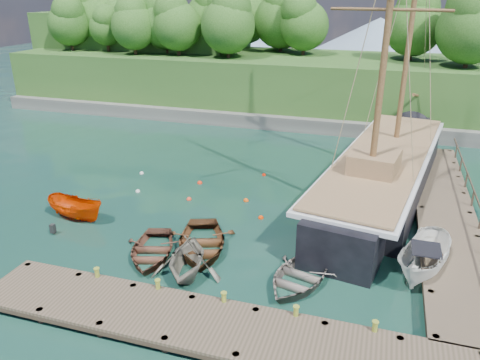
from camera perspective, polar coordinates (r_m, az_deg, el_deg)
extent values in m
plane|color=#123225|center=(24.81, -2.43, -8.11)|extent=(160.00, 160.00, 0.00)
cube|color=#473C2B|center=(18.91, -3.43, -17.13)|extent=(20.00, 3.20, 0.12)
cube|color=black|center=(19.01, -3.42, -17.50)|extent=(20.00, 3.20, 0.20)
cylinder|color=black|center=(24.61, -24.26, -10.43)|extent=(0.28, 0.28, 1.10)
cube|color=#473C2B|center=(29.91, 23.76, -3.41)|extent=(3.20, 24.00, 0.12)
cube|color=black|center=(29.97, 23.71, -3.69)|extent=(3.20, 24.00, 0.20)
cylinder|color=black|center=(20.01, 22.55, -18.36)|extent=(0.28, 0.28, 1.10)
cylinder|color=black|center=(40.85, 20.51, 2.99)|extent=(0.28, 0.28, 1.10)
cylinder|color=black|center=(41.11, 24.11, 2.56)|extent=(0.28, 0.28, 1.10)
cylinder|color=olive|center=(22.62, -16.81, -12.47)|extent=(0.26, 0.26, 0.45)
cylinder|color=olive|center=(21.27, -9.84, -14.22)|extent=(0.26, 0.26, 0.45)
cylinder|color=olive|center=(20.27, -1.95, -15.94)|extent=(0.26, 0.26, 0.45)
cylinder|color=olive|center=(19.68, 6.73, -17.46)|extent=(0.26, 0.26, 0.45)
cylinder|color=olive|center=(19.54, 15.86, -18.63)|extent=(0.26, 0.26, 0.45)
imported|color=#502F22|center=(24.38, -10.70, -9.11)|extent=(4.22, 5.08, 0.91)
imported|color=#6E695B|center=(22.74, -6.42, -11.34)|extent=(4.08, 4.49, 2.04)
imported|color=#4D2D17|center=(24.57, -4.75, -8.51)|extent=(5.15, 6.03, 1.06)
imported|color=slate|center=(22.20, 7.13, -12.30)|extent=(4.35, 5.27, 0.95)
imported|color=#D83A00|center=(29.25, -19.22, -4.47)|extent=(4.13, 2.10, 1.52)
imported|color=white|center=(24.13, 21.30, -10.75)|extent=(3.31, 5.26, 1.90)
cube|color=black|center=(32.08, 16.89, -0.14)|extent=(7.76, 16.57, 3.31)
cube|color=black|center=(41.70, 19.65, 4.63)|extent=(3.64, 5.41, 2.98)
cube|color=black|center=(23.96, 12.59, -7.53)|extent=(4.25, 4.64, 3.15)
cube|color=silver|center=(31.53, 17.21, 2.54)|extent=(8.64, 21.52, 0.25)
cube|color=brown|center=(31.45, 17.26, 2.97)|extent=(8.11, 20.99, 0.12)
cube|color=brown|center=(28.07, 16.07, 2.12)|extent=(3.05, 3.39, 1.20)
cylinder|color=brown|center=(44.49, 20.87, 9.59)|extent=(1.39, 6.84, 1.69)
cylinder|color=brown|center=(33.95, 20.41, 19.18)|extent=(0.36, 0.36, 17.59)
cylinder|color=brown|center=(25.90, 17.56, 17.40)|extent=(0.36, 0.36, 16.18)
cylinder|color=#8C7A59|center=(40.29, 21.79, 19.59)|extent=(2.08, 12.00, 10.21)
sphere|color=silver|center=(31.95, -12.34, -1.40)|extent=(0.30, 0.30, 0.30)
sphere|color=red|center=(30.22, -6.23, -2.40)|extent=(0.33, 0.33, 0.33)
sphere|color=#DE4A0B|center=(29.86, 0.74, -2.58)|extent=(0.33, 0.33, 0.33)
sphere|color=silver|center=(28.97, 7.61, -3.60)|extent=(0.36, 0.36, 0.36)
sphere|color=red|center=(32.66, -4.93, -0.41)|extent=(0.35, 0.35, 0.35)
sphere|color=red|center=(34.00, 2.94, 0.57)|extent=(0.27, 0.27, 0.27)
sphere|color=silver|center=(35.01, -11.89, 0.76)|extent=(0.31, 0.31, 0.31)
sphere|color=#EB3300|center=(27.70, 2.56, -4.68)|extent=(0.32, 0.32, 0.32)
cube|color=#474744|center=(48.21, -1.77, 7.88)|extent=(50.00, 4.00, 1.40)
cube|color=#24471A|center=(53.27, 0.35, 11.91)|extent=(50.00, 14.00, 6.00)
cube|color=#24471A|center=(62.03, -11.38, 14.82)|extent=(24.00, 12.00, 10.00)
cylinder|color=#382616|center=(53.96, -8.84, 15.76)|extent=(0.36, 0.36, 1.40)
sphere|color=#1F4A16|center=(53.75, -8.99, 18.30)|extent=(5.42, 5.42, 5.42)
cylinder|color=#382616|center=(51.97, -7.49, 15.59)|extent=(0.36, 0.36, 1.40)
sphere|color=#1F4A16|center=(51.76, -7.62, 18.07)|extent=(5.02, 5.02, 5.02)
cylinder|color=#382616|center=(59.30, -19.80, 15.33)|extent=(0.36, 0.36, 1.40)
sphere|color=#1F4A16|center=(59.13, -20.08, 17.41)|extent=(4.79, 4.79, 4.79)
cylinder|color=#382616|center=(61.95, -10.07, 16.49)|extent=(0.36, 0.36, 1.40)
sphere|color=#1F4A16|center=(61.76, -10.25, 18.96)|extent=(6.25, 6.25, 6.25)
cylinder|color=#382616|center=(47.56, 25.87, 13.04)|extent=(0.36, 0.36, 1.40)
sphere|color=#1F4A16|center=(47.31, 26.41, 16.12)|extent=(6.00, 6.00, 6.00)
cylinder|color=#382616|center=(60.53, -16.31, 15.84)|extent=(0.36, 0.36, 1.40)
sphere|color=#1F4A16|center=(60.34, -16.58, 18.24)|extent=(5.89, 5.89, 5.89)
cylinder|color=#382616|center=(52.43, 7.72, 15.64)|extent=(0.36, 0.36, 1.40)
sphere|color=#1F4A16|center=(52.22, 7.85, 18.14)|extent=(5.13, 5.13, 5.13)
cylinder|color=#382616|center=(62.97, -10.43, 16.55)|extent=(0.36, 0.36, 1.40)
sphere|color=#1F4A16|center=(62.81, -10.57, 18.53)|extent=(4.80, 4.80, 4.80)
cylinder|color=#382616|center=(53.59, -1.86, 15.95)|extent=(0.36, 0.36, 1.40)
sphere|color=#1F4A16|center=(53.38, -1.90, 18.66)|extent=(5.82, 5.82, 5.82)
cylinder|color=#382616|center=(55.09, 4.98, 16.06)|extent=(0.36, 0.36, 1.40)
sphere|color=#1F4A16|center=(54.88, 5.07, 18.77)|extent=(6.05, 6.05, 6.05)
cylinder|color=#382616|center=(48.57, 25.94, 13.17)|extent=(0.36, 0.36, 1.40)
sphere|color=#1F4A16|center=(48.36, 26.39, 15.69)|extent=(4.77, 4.77, 4.77)
cylinder|color=#382616|center=(49.63, -1.43, 15.46)|extent=(0.36, 0.36, 1.40)
sphere|color=#1F4A16|center=(49.41, -1.46, 18.24)|extent=(5.47, 5.47, 5.47)
cylinder|color=#382616|center=(50.86, 20.08, 14.35)|extent=(0.36, 0.36, 1.40)
sphere|color=#1F4A16|center=(50.64, 20.45, 17.07)|extent=(5.55, 5.55, 5.55)
cylinder|color=#382616|center=(60.71, 0.71, 16.70)|extent=(0.36, 0.36, 1.40)
sphere|color=#1F4A16|center=(60.51, 0.73, 19.23)|extent=(6.25, 6.25, 6.25)
cylinder|color=#382616|center=(66.56, -15.64, 16.41)|extent=(0.36, 0.36, 1.40)
sphere|color=#1F4A16|center=(66.39, -15.86, 18.46)|extent=(5.41, 5.41, 5.41)
cylinder|color=#382616|center=(57.68, -9.05, 16.15)|extent=(0.36, 0.36, 1.40)
sphere|color=#1F4A16|center=(57.49, -9.20, 18.54)|extent=(5.47, 5.47, 5.47)
cylinder|color=#382616|center=(57.05, -15.79, 15.55)|extent=(0.36, 0.36, 1.40)
sphere|color=#1F4A16|center=(56.89, -15.99, 17.36)|extent=(3.77, 3.77, 3.77)
cylinder|color=#382616|center=(58.51, -10.57, 16.14)|extent=(0.36, 0.36, 1.40)
sphere|color=#1F4A16|center=(58.31, -10.76, 18.69)|extent=(6.04, 6.04, 6.04)
cylinder|color=#382616|center=(60.21, 4.97, 16.57)|extent=(0.36, 0.36, 1.40)
sphere|color=#1F4A16|center=(60.01, 5.05, 19.01)|extent=(5.89, 5.89, 5.89)
cylinder|color=#382616|center=(54.96, -3.35, 16.08)|extent=(0.36, 0.36, 1.40)
sphere|color=#1F4A16|center=(54.74, -3.42, 18.82)|extent=(6.08, 6.08, 6.08)
cylinder|color=#382616|center=(58.20, -14.60, 15.78)|extent=(0.36, 0.36, 1.40)
sphere|color=#1F4A16|center=(58.04, -14.79, 17.73)|extent=(4.25, 4.25, 4.25)
cylinder|color=#382616|center=(53.45, -12.64, 15.44)|extent=(0.36, 0.36, 1.40)
sphere|color=#1F4A16|center=(53.26, -12.84, 17.75)|extent=(4.77, 4.77, 4.77)
cube|color=silver|center=(59.79, -10.48, 19.92)|extent=(4.00, 5.00, 3.00)
cone|color=#728CA5|center=(91.33, 26.25, 14.99)|extent=(36.00, 36.00, 9.00)
cone|color=#728CA5|center=(90.54, 16.49, 15.93)|extent=(32.00, 32.00, 8.00)
cone|color=#728CA5|center=(97.85, -5.34, 17.70)|extent=(40.00, 40.00, 10.00)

